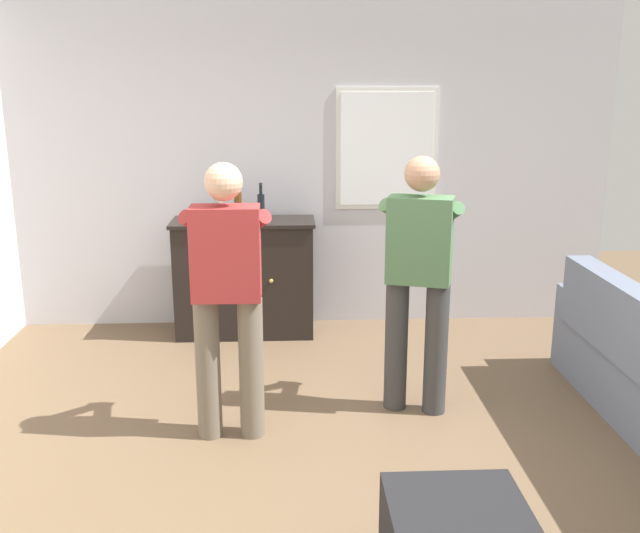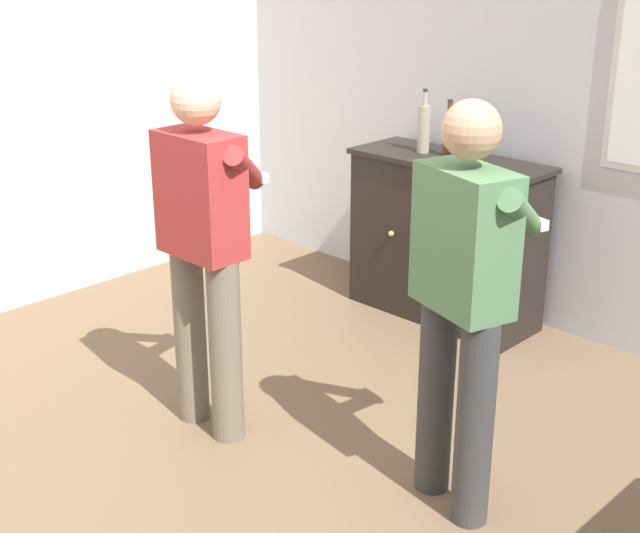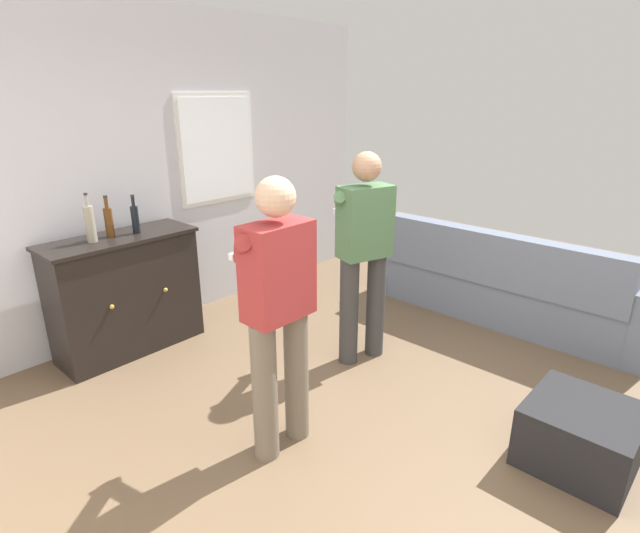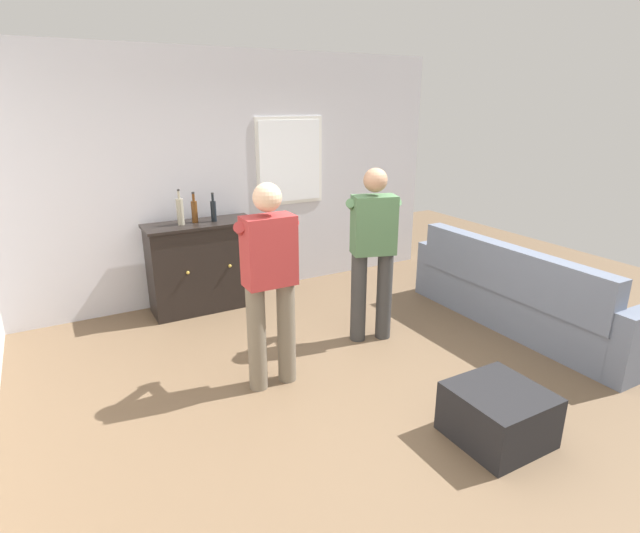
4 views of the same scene
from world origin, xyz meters
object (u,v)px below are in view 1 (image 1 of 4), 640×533
(person_standing_left, at_px, (227,289))
(person_standing_right, at_px, (419,273))
(bottle_liquor_amber, at_px, (261,206))
(bottle_wine_green, at_px, (238,204))
(bottle_spirits_clear, at_px, (218,203))
(sideboard_cabinet, at_px, (245,277))

(person_standing_left, height_order, person_standing_right, same)
(person_standing_left, bearing_deg, bottle_liquor_amber, 85.55)
(person_standing_right, bearing_deg, bottle_wine_green, 128.36)
(bottle_wine_green, xyz_separation_m, person_standing_left, (0.05, -1.87, -0.19))
(bottle_spirits_clear, bearing_deg, bottle_wine_green, 11.20)
(bottle_wine_green, bearing_deg, person_standing_right, -51.64)
(bottle_wine_green, xyz_separation_m, bottle_spirits_clear, (-0.16, -0.03, 0.02))
(bottle_spirits_clear, height_order, person_standing_left, person_standing_left)
(sideboard_cabinet, xyz_separation_m, person_standing_left, (0.01, -1.84, 0.44))
(bottle_wine_green, height_order, bottle_liquor_amber, bottle_wine_green)
(bottle_liquor_amber, relative_size, person_standing_right, 0.19)
(bottle_liquor_amber, relative_size, person_standing_left, 0.19)
(bottle_wine_green, height_order, bottle_spirits_clear, bottle_spirits_clear)
(bottle_wine_green, relative_size, person_standing_left, 0.20)
(sideboard_cabinet, height_order, bottle_liquor_amber, bottle_liquor_amber)
(sideboard_cabinet, bearing_deg, bottle_wine_green, 141.29)
(bottle_spirits_clear, xyz_separation_m, person_standing_right, (1.40, -1.54, -0.20))
(sideboard_cabinet, distance_m, bottle_wine_green, 0.63)
(bottle_liquor_amber, bearing_deg, bottle_wine_green, 164.73)
(bottle_spirits_clear, bearing_deg, person_standing_left, -83.44)
(bottle_spirits_clear, relative_size, person_standing_left, 0.23)
(person_standing_left, distance_m, person_standing_right, 1.23)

